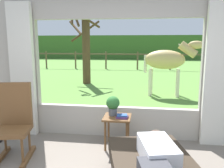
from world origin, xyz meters
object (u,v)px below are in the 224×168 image
at_px(potted_plant, 113,104).
at_px(book_stack, 122,116).
at_px(side_table, 117,122).
at_px(rocking_chair, 14,122).
at_px(horse, 167,60).
at_px(pasture_tree, 85,44).
at_px(reclining_person, 158,161).

height_order(potted_plant, book_stack, potted_plant).
relative_size(side_table, book_stack, 2.66).
distance_m(rocking_chair, horse, 5.20).
height_order(rocking_chair, side_table, rocking_chair).
bearing_deg(pasture_tree, horse, -30.82).
distance_m(reclining_person, side_table, 1.51).
bearing_deg(book_stack, horse, 75.71).
xyz_separation_m(potted_plant, book_stack, (0.17, -0.13, -0.16)).
bearing_deg(side_table, rocking_chair, -159.42).
bearing_deg(potted_plant, reclining_person, -65.21).
bearing_deg(side_table, potted_plant, 143.13).
xyz_separation_m(reclining_person, potted_plant, (-0.67, 1.44, 0.18)).
bearing_deg(rocking_chair, potted_plant, 11.41).
relative_size(horse, pasture_tree, 0.51).
height_order(reclining_person, side_table, reclining_person).
bearing_deg(book_stack, side_table, 142.52).
bearing_deg(rocking_chair, side_table, 8.22).
height_order(side_table, pasture_tree, pasture_tree).
bearing_deg(pasture_tree, potted_plant, -71.24).
bearing_deg(reclining_person, book_stack, 97.27).
relative_size(side_table, horse, 0.29).
bearing_deg(horse, potted_plant, -10.96).
bearing_deg(pasture_tree, side_table, -70.71).
xyz_separation_m(side_table, horse, (1.10, 3.92, 0.73)).
bearing_deg(book_stack, pasture_tree, 109.84).
relative_size(reclining_person, potted_plant, 4.46).
height_order(book_stack, pasture_tree, pasture_tree).
distance_m(reclining_person, potted_plant, 1.60).
xyz_separation_m(book_stack, horse, (1.02, 3.99, 0.61)).
xyz_separation_m(side_table, pasture_tree, (-2.02, 5.79, 1.20)).
bearing_deg(rocking_chair, book_stack, 4.97).
height_order(horse, pasture_tree, pasture_tree).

